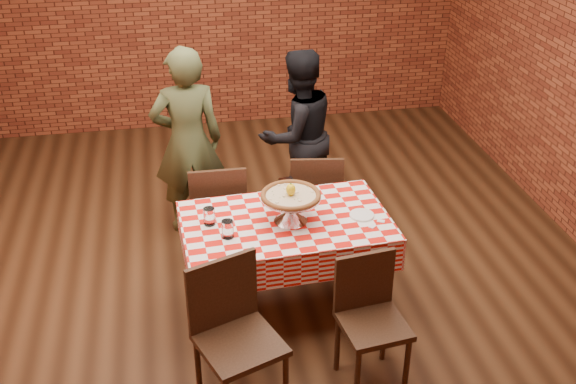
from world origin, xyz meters
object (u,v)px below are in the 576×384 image
object	(u,v)px
pizza	(291,196)
water_glass_left	(228,229)
table	(286,267)
water_glass_right	(209,217)
condiment_caddy	(287,188)
chair_near_left	(240,343)
chair_far_left	(218,211)
diner_black	(298,135)
chair_far_right	(315,198)
diner_olive	(188,142)
chair_near_right	(373,328)
pizza_stand	(291,208)

from	to	relation	value
pizza	water_glass_left	size ratio (longest dim) A/B	3.31
table	water_glass_right	size ratio (longest dim) A/B	11.39
condiment_caddy	chair_near_left	world-z (taller)	chair_near_left
water_glass_right	chair_far_left	size ratio (longest dim) A/B	0.13
chair_near_left	diner_black	xyz separation A→B (m)	(0.77, 2.18, 0.28)
chair_far_right	diner_olive	xyz separation A→B (m)	(-0.96, 0.48, 0.36)
chair_near_left	diner_black	distance (m)	2.33
chair_far_right	chair_near_left	bearing A→B (deg)	72.29
chair_far_left	chair_far_right	xyz separation A→B (m)	(0.78, 0.07, -0.01)
chair_near_left	diner_olive	distance (m)	2.12
chair_near_left	water_glass_left	bearing A→B (deg)	67.71
chair_far_left	chair_near_left	bearing A→B (deg)	90.32
water_glass_left	condiment_caddy	xyz separation A→B (m)	(0.47, 0.45, 0.01)
pizza	chair_near_left	xyz separation A→B (m)	(-0.45, -0.81, -0.48)
pizza	diner_olive	bearing A→B (deg)	115.58
water_glass_right	diner_olive	world-z (taller)	diner_olive
chair_near_right	pizza	bearing A→B (deg)	107.34
diner_olive	diner_black	distance (m)	0.94
table	pizza	distance (m)	0.57
condiment_caddy	chair_far_left	size ratio (longest dim) A/B	0.15
chair_far_left	diner_black	world-z (taller)	diner_black
pizza	water_glass_left	distance (m)	0.47
condiment_caddy	diner_black	distance (m)	1.09
table	pizza_stand	xyz separation A→B (m)	(0.03, -0.01, 0.47)
pizza	water_glass_right	distance (m)	0.55
pizza_stand	diner_black	distance (m)	1.41
chair_far_right	condiment_caddy	bearing A→B (deg)	65.37
pizza_stand	chair_far_left	distance (m)	0.94
pizza	water_glass_left	bearing A→B (deg)	-163.16
condiment_caddy	chair_near_right	xyz separation A→B (m)	(0.33, -1.11, -0.40)
chair_far_left	chair_far_right	world-z (taller)	chair_far_left
table	water_glass_left	xyz separation A→B (m)	(-0.40, -0.14, 0.44)
water_glass_left	water_glass_right	world-z (taller)	same
water_glass_left	diner_black	size ratio (longest dim) A/B	0.08
chair_far_left	diner_olive	xyz separation A→B (m)	(-0.18, 0.55, 0.35)
pizza	chair_near_right	bearing A→B (deg)	-65.51
diner_olive	condiment_caddy	bearing A→B (deg)	119.49
water_glass_left	chair_near_right	bearing A→B (deg)	-39.52
pizza_stand	condiment_caddy	xyz separation A→B (m)	(0.03, 0.32, -0.02)
chair_near_right	chair_near_left	bearing A→B (deg)	174.32
pizza_stand	water_glass_right	world-z (taller)	pizza_stand
chair_near_left	chair_near_right	xyz separation A→B (m)	(0.81, 0.02, -0.03)
pizza_stand	chair_near_left	size ratio (longest dim) A/B	0.44
condiment_caddy	pizza	bearing A→B (deg)	-102.58
chair_far_right	water_glass_left	bearing A→B (deg)	58.70
pizza_stand	water_glass_left	distance (m)	0.46
diner_black	table	bearing A→B (deg)	52.95
pizza_stand	table	bearing A→B (deg)	164.18
pizza_stand	chair_near_right	world-z (taller)	pizza_stand
water_glass_left	chair_near_right	xyz separation A→B (m)	(0.79, -0.66, -0.39)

